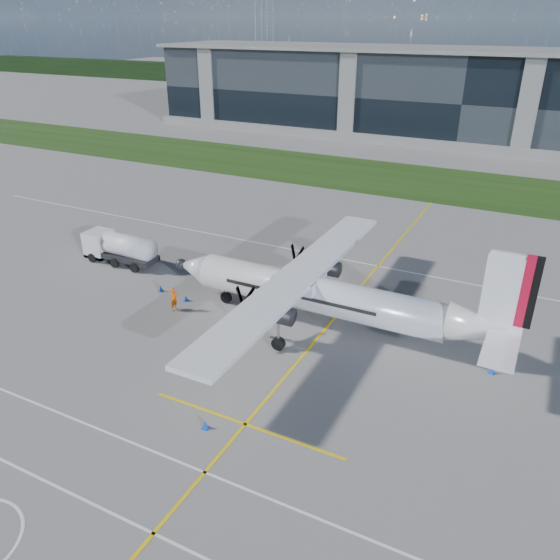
{
  "coord_description": "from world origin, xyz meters",
  "views": [
    {
      "loc": [
        15.52,
        -26.37,
        20.43
      ],
      "look_at": [
        -1.2,
        6.54,
        2.61
      ],
      "focal_mm": 35.0,
      "sensor_mm": 36.0,
      "label": 1
    }
  ],
  "objects_px": {
    "ground_crew_person": "(174,298)",
    "safety_cone_tail": "(492,370)",
    "pylon_west": "(264,35)",
    "safety_cone_nose_stbd": "(210,284)",
    "safety_cone_nose_port": "(186,298)",
    "safety_cone_fwd": "(161,288)",
    "turboprop_aircraft": "(330,278)",
    "fuel_tanker_truck": "(116,247)",
    "safety_cone_portwing": "(205,425)",
    "baggage_tug": "(228,274)"
  },
  "relations": [
    {
      "from": "ground_crew_person",
      "to": "safety_cone_tail",
      "type": "xyz_separation_m",
      "value": [
        23.05,
        2.35,
        -0.82
      ]
    },
    {
      "from": "pylon_west",
      "to": "safety_cone_nose_stbd",
      "type": "distance_m",
      "value": 160.07
    },
    {
      "from": "safety_cone_nose_stbd",
      "to": "safety_cone_nose_port",
      "type": "bearing_deg",
      "value": -94.5
    },
    {
      "from": "ground_crew_person",
      "to": "safety_cone_fwd",
      "type": "xyz_separation_m",
      "value": [
        -2.96,
        2.08,
        -0.82
      ]
    },
    {
      "from": "safety_cone_fwd",
      "to": "ground_crew_person",
      "type": "bearing_deg",
      "value": -35.06
    },
    {
      "from": "safety_cone_fwd",
      "to": "safety_cone_nose_stbd",
      "type": "height_order",
      "value": "same"
    },
    {
      "from": "pylon_west",
      "to": "safety_cone_fwd",
      "type": "bearing_deg",
      "value": -64.7
    },
    {
      "from": "turboprop_aircraft",
      "to": "safety_cone_nose_port",
      "type": "bearing_deg",
      "value": -174.09
    },
    {
      "from": "ground_crew_person",
      "to": "safety_cone_fwd",
      "type": "relative_size",
      "value": 4.29
    },
    {
      "from": "fuel_tanker_truck",
      "to": "safety_cone_portwing",
      "type": "bearing_deg",
      "value": -37.39
    },
    {
      "from": "pylon_west",
      "to": "ground_crew_person",
      "type": "distance_m",
      "value": 164.11
    },
    {
      "from": "ground_crew_person",
      "to": "safety_cone_nose_stbd",
      "type": "relative_size",
      "value": 4.29
    },
    {
      "from": "ground_crew_person",
      "to": "safety_cone_nose_port",
      "type": "height_order",
      "value": "ground_crew_person"
    },
    {
      "from": "pylon_west",
      "to": "safety_cone_fwd",
      "type": "xyz_separation_m",
      "value": [
        68.52,
        -144.99,
        -14.75
      ]
    },
    {
      "from": "fuel_tanker_truck",
      "to": "safety_cone_portwing",
      "type": "distance_m",
      "value": 25.23
    },
    {
      "from": "safety_cone_nose_stbd",
      "to": "pylon_west",
      "type": "bearing_deg",
      "value": 116.7
    },
    {
      "from": "safety_cone_portwing",
      "to": "safety_cone_tail",
      "type": "height_order",
      "value": "same"
    },
    {
      "from": "safety_cone_nose_port",
      "to": "safety_cone_tail",
      "type": "bearing_deg",
      "value": 1.81
    },
    {
      "from": "safety_cone_fwd",
      "to": "baggage_tug",
      "type": "bearing_deg",
      "value": 40.22
    },
    {
      "from": "ground_crew_person",
      "to": "safety_cone_tail",
      "type": "distance_m",
      "value": 23.19
    },
    {
      "from": "fuel_tanker_truck",
      "to": "baggage_tug",
      "type": "relative_size",
      "value": 2.44
    },
    {
      "from": "ground_crew_person",
      "to": "safety_cone_portwing",
      "type": "distance_m",
      "value": 14.11
    },
    {
      "from": "pylon_west",
      "to": "baggage_tug",
      "type": "height_order",
      "value": "pylon_west"
    },
    {
      "from": "safety_cone_portwing",
      "to": "turboprop_aircraft",
      "type": "bearing_deg",
      "value": 81.64
    },
    {
      "from": "safety_cone_nose_port",
      "to": "baggage_tug",
      "type": "bearing_deg",
      "value": 70.43
    },
    {
      "from": "fuel_tanker_truck",
      "to": "safety_cone_nose_stbd",
      "type": "height_order",
      "value": "fuel_tanker_truck"
    },
    {
      "from": "safety_cone_nose_port",
      "to": "safety_cone_portwing",
      "type": "height_order",
      "value": "same"
    },
    {
      "from": "baggage_tug",
      "to": "safety_cone_tail",
      "type": "bearing_deg",
      "value": -8.88
    },
    {
      "from": "pylon_west",
      "to": "ground_crew_person",
      "type": "bearing_deg",
      "value": -64.08
    },
    {
      "from": "safety_cone_portwing",
      "to": "baggage_tug",
      "type": "bearing_deg",
      "value": 117.66
    },
    {
      "from": "ground_crew_person",
      "to": "safety_cone_portwing",
      "type": "relative_size",
      "value": 4.29
    },
    {
      "from": "fuel_tanker_truck",
      "to": "baggage_tug",
      "type": "distance_m",
      "value": 11.7
    },
    {
      "from": "safety_cone_tail",
      "to": "baggage_tug",
      "type": "bearing_deg",
      "value": 171.12
    },
    {
      "from": "turboprop_aircraft",
      "to": "ground_crew_person",
      "type": "height_order",
      "value": "turboprop_aircraft"
    },
    {
      "from": "baggage_tug",
      "to": "safety_cone_portwing",
      "type": "height_order",
      "value": "baggage_tug"
    },
    {
      "from": "baggage_tug",
      "to": "safety_cone_tail",
      "type": "height_order",
      "value": "baggage_tug"
    },
    {
      "from": "safety_cone_fwd",
      "to": "safety_cone_portwing",
      "type": "distance_m",
      "value": 17.65
    },
    {
      "from": "turboprop_aircraft",
      "to": "safety_cone_nose_stbd",
      "type": "height_order",
      "value": "turboprop_aircraft"
    },
    {
      "from": "ground_crew_person",
      "to": "baggage_tug",
      "type": "bearing_deg",
      "value": -8.88
    },
    {
      "from": "safety_cone_tail",
      "to": "safety_cone_nose_stbd",
      "type": "relative_size",
      "value": 1.0
    },
    {
      "from": "fuel_tanker_truck",
      "to": "pylon_west",
      "type": "bearing_deg",
      "value": 113.31
    },
    {
      "from": "safety_cone_tail",
      "to": "pylon_west",
      "type": "bearing_deg",
      "value": 123.16
    },
    {
      "from": "fuel_tanker_truck",
      "to": "baggage_tug",
      "type": "xyz_separation_m",
      "value": [
        11.67,
        0.63,
        -0.49
      ]
    },
    {
      "from": "turboprop_aircraft",
      "to": "baggage_tug",
      "type": "distance_m",
      "value": 11.12
    },
    {
      "from": "baggage_tug",
      "to": "safety_cone_nose_stbd",
      "type": "xyz_separation_m",
      "value": [
        -1.22,
        -1.06,
        -0.69
      ]
    },
    {
      "from": "turboprop_aircraft",
      "to": "fuel_tanker_truck",
      "type": "relative_size",
      "value": 3.56
    },
    {
      "from": "ground_crew_person",
      "to": "safety_cone_fwd",
      "type": "distance_m",
      "value": 3.71
    },
    {
      "from": "pylon_west",
      "to": "safety_cone_tail",
      "type": "relative_size",
      "value": 60.0
    },
    {
      "from": "pylon_west",
      "to": "turboprop_aircraft",
      "type": "height_order",
      "value": "pylon_west"
    },
    {
      "from": "baggage_tug",
      "to": "safety_cone_portwing",
      "type": "xyz_separation_m",
      "value": [
        8.35,
        -15.94,
        -0.69
      ]
    }
  ]
}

